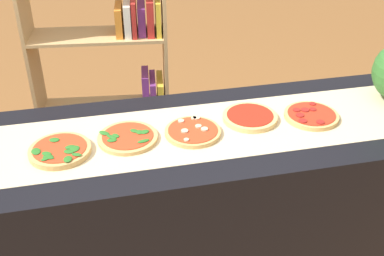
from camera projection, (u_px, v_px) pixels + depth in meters
counter at (192, 215)px, 2.17m from camera, size 2.32×0.69×0.90m
parchment_paper at (192, 132)px, 1.93m from camera, size 2.01×0.43×0.00m
pizza_spinach_0 at (60, 150)px, 1.80m from camera, size 0.23×0.23×0.03m
pizza_spinach_1 at (128, 137)px, 1.88m from camera, size 0.24×0.24×0.02m
pizza_mushroom_2 at (193, 132)px, 1.92m from camera, size 0.23×0.23×0.03m
pizza_plain_3 at (250, 117)px, 2.01m from camera, size 0.23×0.23×0.02m
pizza_pepperoni_4 at (311, 115)px, 2.02m from camera, size 0.23×0.23×0.03m
bookshelf at (118, 74)px, 2.85m from camera, size 0.82×0.37×1.44m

